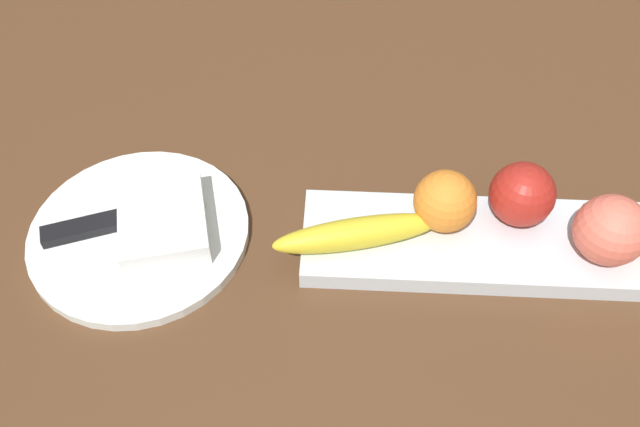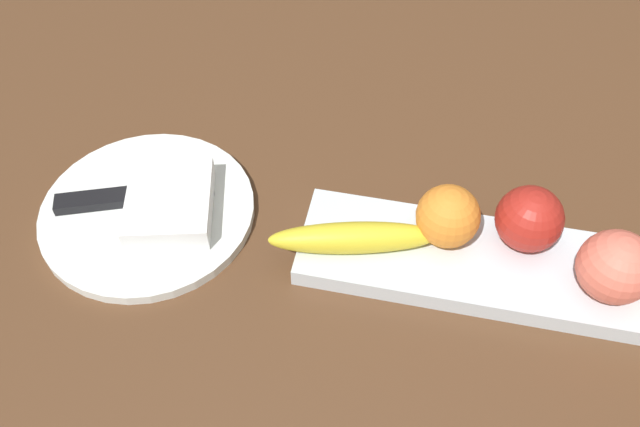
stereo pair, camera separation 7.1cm
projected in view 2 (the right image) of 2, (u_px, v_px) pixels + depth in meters
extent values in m
plane|color=#52341F|center=(472.00, 274.00, 0.72)|extent=(2.40, 2.40, 0.00)
cube|color=silver|center=(506.00, 268.00, 0.71)|extent=(0.44, 0.12, 0.02)
sphere|color=#AB241C|center=(529.00, 219.00, 0.70)|extent=(0.07, 0.07, 0.07)
ellipsoid|color=yellow|center=(354.00, 238.00, 0.70)|extent=(0.18, 0.08, 0.03)
sphere|color=orange|center=(448.00, 216.00, 0.70)|extent=(0.07, 0.07, 0.07)
sphere|color=#EB6D57|center=(615.00, 267.00, 0.65)|extent=(0.08, 0.08, 0.08)
cylinder|color=white|center=(148.00, 211.00, 0.77)|extent=(0.25, 0.25, 0.01)
cube|color=white|center=(170.00, 203.00, 0.75)|extent=(0.12, 0.13, 0.03)
cube|color=silver|center=(149.00, 196.00, 0.77)|extent=(0.15, 0.07, 0.00)
cube|color=black|center=(96.00, 199.00, 0.76)|extent=(0.09, 0.05, 0.01)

